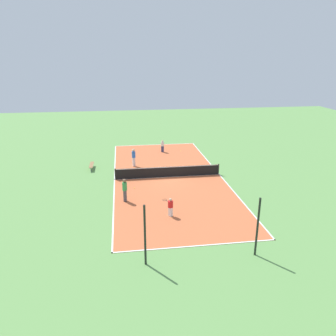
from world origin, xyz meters
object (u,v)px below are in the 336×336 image
bench (92,165)px  fence_post_back_right (145,236)px  tennis_ball_left_sideline (181,151)px  tennis_net (168,172)px  fence_post_back_left (257,227)px  player_far_white (162,145)px  player_coach_red (170,206)px  tennis_ball_far_baseline (134,188)px  player_far_green (125,188)px  player_near_blue (134,156)px

bench → fence_post_back_right: 17.05m
bench → tennis_ball_left_sideline: bench is taller
tennis_net → fence_post_back_left: fence_post_back_left is taller
player_far_white → fence_post_back_left: size_ratio=0.41×
fence_post_back_left → fence_post_back_right: bearing=0.0°
player_coach_red → fence_post_back_left: size_ratio=0.38×
player_far_white → tennis_ball_far_baseline: (3.76, 10.67, -0.77)m
player_far_green → player_near_blue: (-1.05, -8.44, -0.00)m
tennis_ball_left_sideline → fence_post_back_right: bearing=74.9°
player_far_white → tennis_ball_far_baseline: 11.35m
player_far_white → tennis_ball_left_sideline: player_far_white is taller
player_far_green → fence_post_back_right: bearing=-156.4°
tennis_ball_left_sideline → fence_post_back_right: fence_post_back_right is taller
bench → player_near_blue: 4.26m
tennis_ball_far_baseline → tennis_ball_left_sideline: bearing=-119.0°
player_near_blue → tennis_ball_far_baseline: (0.23, 5.96, -1.02)m
player_far_white → tennis_ball_left_sideline: size_ratio=21.06×
bench → player_near_blue: bearing=93.0°
tennis_ball_left_sideline → fence_post_back_left: (-0.40, 21.42, 1.70)m
player_far_green → player_near_blue: player_far_green is taller
tennis_net → player_near_blue: player_near_blue is taller
fence_post_back_left → fence_post_back_right: size_ratio=1.00×
bench → player_far_white: bearing=122.5°
bench → player_coach_red: bearing=29.2°
player_coach_red → tennis_ball_far_baseline: player_coach_red is taller
bench → tennis_ball_left_sideline: (-9.88, -4.93, -0.34)m
tennis_net → player_far_green: (4.03, 4.81, 0.52)m
bench → tennis_ball_far_baseline: bench is taller
tennis_net → fence_post_back_right: size_ratio=2.77×
tennis_net → fence_post_back_left: (-3.10, 13.08, 1.20)m
player_coach_red → tennis_net: bearing=-42.1°
player_far_green → player_near_blue: bearing=10.1°
tennis_ball_left_sideline → fence_post_back_left: size_ratio=0.02×
bench → fence_post_back_right: bearing=13.9°
bench → player_coach_red: size_ratio=1.45×
player_far_green → tennis_ball_left_sideline: (-6.73, -13.15, -1.02)m
player_near_blue → fence_post_back_left: (-6.08, 16.71, 0.68)m
player_far_green → player_far_white: bearing=-2.0°
player_near_blue → fence_post_back_right: fence_post_back_right is taller
player_far_white → player_coach_red: bearing=-57.0°
player_far_white → fence_post_back_left: (-2.55, 21.43, 0.94)m
player_far_green → fence_post_back_right: size_ratio=0.52×
player_coach_red → fence_post_back_right: 5.84m
player_far_green → player_near_blue: size_ratio=1.00×
player_coach_red → fence_post_back_right: bearing=122.9°
player_far_green → tennis_ball_far_baseline: (-0.82, -2.48, -1.02)m
bench → tennis_ball_far_baseline: bearing=34.7°
fence_post_back_left → player_near_blue: bearing=-70.0°
tennis_ball_far_baseline → fence_post_back_left: size_ratio=0.02×
player_coach_red → tennis_ball_far_baseline: size_ratio=19.86×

